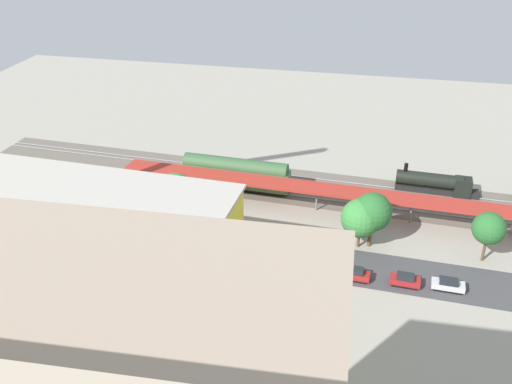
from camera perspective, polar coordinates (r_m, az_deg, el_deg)
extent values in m
plane|color=#9E998C|center=(88.33, -0.44, -5.10)|extent=(186.84, 186.84, 0.00)
cube|color=#665E54|center=(105.44, 1.99, 0.82)|extent=(117.33, 19.95, 0.01)
cube|color=#424244|center=(86.48, -0.78, -5.91)|extent=(117.08, 14.84, 0.01)
cube|color=#9E9EA8|center=(108.67, 2.36, 1.80)|extent=(116.63, 5.97, 0.12)
cube|color=#9E9EA8|center=(107.41, 2.22, 1.47)|extent=(116.63, 5.97, 0.12)
cube|color=#9E9EA8|center=(103.32, 1.75, 0.32)|extent=(116.63, 5.97, 0.12)
cube|color=#9E9EA8|center=(102.07, 1.60, -0.05)|extent=(116.63, 5.97, 0.12)
cube|color=#A82D23|center=(95.38, 6.15, 0.36)|extent=(69.05, 7.73, 0.39)
cylinder|color=slate|center=(95.70, 15.26, -1.95)|extent=(0.30, 0.30, 4.00)
cylinder|color=slate|center=(96.42, 6.08, -0.79)|extent=(0.30, 0.30, 4.00)
cylinder|color=slate|center=(99.58, -2.73, 0.35)|extent=(0.30, 0.30, 4.00)
cylinder|color=slate|center=(104.96, -10.82, 1.39)|extent=(0.30, 0.30, 4.00)
cube|color=black|center=(107.33, 17.60, 0.23)|extent=(14.59, 3.03, 1.00)
cylinder|color=black|center=(106.45, 16.97, 1.18)|extent=(11.72, 3.14, 2.57)
cube|color=black|center=(107.23, 19.99, 0.47)|extent=(3.02, 2.91, 3.23)
cylinder|color=black|center=(105.45, 14.80, 2.43)|extent=(0.70, 0.70, 1.40)
cube|color=black|center=(103.96, -2.04, 0.58)|extent=(17.98, 3.30, 0.60)
cube|color=#4C7F4C|center=(103.02, -2.06, 1.60)|extent=(19.99, 4.00, 3.52)
cylinder|color=#355935|center=(102.13, -2.08, 2.60)|extent=(19.20, 3.96, 3.01)
cube|color=black|center=(83.09, 18.62, -9.13)|extent=(3.77, 1.90, 0.30)
cube|color=silver|center=(82.78, 18.67, -8.82)|extent=(4.48, 2.00, 0.79)
cube|color=#1E2328|center=(82.40, 18.74, -8.46)|extent=(2.54, 1.70, 0.52)
cube|color=black|center=(82.26, 14.64, -8.88)|extent=(3.59, 1.99, 0.30)
cube|color=maroon|center=(81.93, 14.69, -8.57)|extent=(4.25, 2.11, 0.83)
cube|color=#1E2328|center=(81.54, 14.75, -8.19)|extent=(2.42, 1.78, 0.51)
cube|color=black|center=(81.88, 9.78, -8.48)|extent=(3.75, 1.91, 0.30)
cube|color=maroon|center=(81.54, 9.82, -8.15)|extent=(4.44, 2.02, 0.87)
cube|color=#1E2328|center=(81.11, 9.86, -7.73)|extent=(2.53, 1.68, 0.60)
cube|color=black|center=(82.65, 5.05, -7.73)|extent=(3.80, 2.00, 0.30)
cube|color=silver|center=(82.35, 5.07, -7.45)|extent=(4.51, 2.12, 0.71)
cube|color=#1E2328|center=(82.00, 5.08, -7.10)|extent=(2.56, 1.77, 0.51)
cube|color=black|center=(83.06, 0.37, -7.40)|extent=(3.49, 1.93, 0.30)
cube|color=maroon|center=(82.74, 0.38, -7.09)|extent=(4.13, 2.05, 0.80)
cube|color=#1E2328|center=(82.33, 0.38, -6.68)|extent=(2.36, 1.70, 0.64)
cube|color=black|center=(84.75, -4.52, -6.68)|extent=(3.84, 1.92, 0.30)
cube|color=navy|center=(84.45, -4.53, -6.39)|extent=(4.57, 2.02, 0.75)
cube|color=#1E2328|center=(84.09, -4.55, -6.03)|extent=(2.58, 1.72, 0.53)
cube|color=yellow|center=(73.50, -19.48, -7.22)|extent=(41.92, 25.39, 15.78)
cube|color=#B7B2A8|center=(69.35, -20.54, -1.75)|extent=(42.54, 26.02, 0.40)
cube|color=black|center=(97.95, -22.91, -3.78)|extent=(9.35, 3.37, 0.50)
cube|color=silver|center=(96.49, -22.58, -3.13)|extent=(7.16, 3.35, 2.62)
cylinder|color=brown|center=(89.76, 21.88, -5.35)|extent=(0.41, 0.41, 3.86)
sphere|color=#28662D|center=(87.94, 22.29, -3.38)|extent=(4.80, 4.80, 4.80)
cylinder|color=brown|center=(93.27, -6.92, -2.31)|extent=(0.42, 0.42, 2.89)
sphere|color=#38843D|center=(91.69, -7.04, -0.59)|extent=(5.01, 5.01, 5.01)
cylinder|color=brown|center=(88.04, 10.24, -4.58)|extent=(0.43, 0.43, 2.97)
sphere|color=#38843D|center=(86.18, 10.44, -2.59)|extent=(5.94, 5.94, 5.94)
cylinder|color=brown|center=(88.29, 11.33, -4.21)|extent=(0.60, 0.60, 3.96)
sphere|color=#28662D|center=(86.23, 11.58, -1.96)|extent=(5.84, 5.84, 5.84)
cylinder|color=brown|center=(94.18, -10.35, -2.12)|extent=(0.59, 0.59, 3.32)
sphere|color=#2D7233|center=(92.46, -10.54, -0.22)|extent=(5.41, 5.41, 5.41)
cylinder|color=brown|center=(92.60, -7.94, -2.31)|extent=(0.38, 0.38, 3.77)
sphere|color=#38843D|center=(90.60, -8.11, -0.08)|extent=(6.33, 6.33, 6.33)
cylinder|color=#333333|center=(85.42, -11.71, -4.55)|extent=(0.16, 0.16, 6.25)
cube|color=black|center=(83.57, -11.94, -2.49)|extent=(0.36, 0.36, 0.90)
sphere|color=red|center=(83.65, -12.08, -2.47)|extent=(0.20, 0.20, 0.20)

